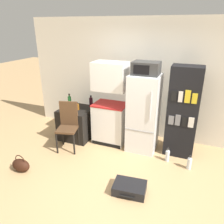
% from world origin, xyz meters
% --- Properties ---
extents(ground_plane, '(24.00, 24.00, 0.00)m').
position_xyz_m(ground_plane, '(0.00, 0.00, 0.00)').
color(ground_plane, tan).
extents(wall_back, '(6.40, 0.10, 2.68)m').
position_xyz_m(wall_back, '(0.20, 2.00, 1.34)').
color(wall_back, silver).
rests_on(wall_back, ground_plane).
extents(side_table, '(0.70, 0.72, 0.72)m').
position_xyz_m(side_table, '(-1.50, 1.24, 0.36)').
color(side_table, black).
rests_on(side_table, ground_plane).
extents(kitchen_hutch, '(0.72, 0.54, 1.80)m').
position_xyz_m(kitchen_hutch, '(-0.70, 1.34, 0.83)').
color(kitchen_hutch, white).
rests_on(kitchen_hutch, ground_plane).
extents(refrigerator, '(0.60, 0.61, 1.61)m').
position_xyz_m(refrigerator, '(0.05, 1.31, 0.81)').
color(refrigerator, white).
rests_on(refrigerator, ground_plane).
extents(microwave, '(0.51, 0.39, 0.25)m').
position_xyz_m(microwave, '(0.05, 1.31, 1.74)').
color(microwave, '#333333').
rests_on(microwave, refrigerator).
extents(bookshelf, '(0.58, 0.40, 1.82)m').
position_xyz_m(bookshelf, '(0.80, 1.40, 0.91)').
color(bookshelf, black).
rests_on(bookshelf, ground_plane).
extents(bottle_wine_dark, '(0.08, 0.08, 0.27)m').
position_xyz_m(bottle_wine_dark, '(-1.25, 1.51, 0.83)').
color(bottle_wine_dark, black).
rests_on(bottle_wine_dark, side_table).
extents(bottle_amber_beer, '(0.07, 0.07, 0.17)m').
position_xyz_m(bottle_amber_beer, '(-1.44, 1.20, 0.79)').
color(bottle_amber_beer, brown).
rests_on(bottle_amber_beer, side_table).
extents(bottle_green_tall, '(0.08, 0.08, 0.32)m').
position_xyz_m(bottle_green_tall, '(-1.70, 1.30, 0.85)').
color(bottle_green_tall, '#1E6028').
rests_on(bottle_green_tall, side_table).
extents(bowl, '(0.14, 0.14, 0.04)m').
position_xyz_m(bowl, '(-1.45, 1.02, 0.73)').
color(bowl, silver).
rests_on(bowl, side_table).
extents(chair, '(0.49, 0.49, 1.02)m').
position_xyz_m(chair, '(-1.42, 0.76, 0.60)').
color(chair, black).
rests_on(chair, ground_plane).
extents(suitcase_large_flat, '(0.55, 0.43, 0.15)m').
position_xyz_m(suitcase_large_flat, '(0.22, -0.09, 0.08)').
color(suitcase_large_flat, black).
rests_on(suitcase_large_flat, ground_plane).
extents(handbag, '(0.36, 0.20, 0.33)m').
position_xyz_m(handbag, '(-1.79, -0.31, 0.12)').
color(handbag, '#33190F').
rests_on(handbag, ground_plane).
extents(water_bottle_front, '(0.08, 0.08, 0.28)m').
position_xyz_m(water_bottle_front, '(0.64, 1.02, 0.12)').
color(water_bottle_front, silver).
rests_on(water_bottle_front, ground_plane).
extents(water_bottle_middle, '(0.08, 0.08, 0.28)m').
position_xyz_m(water_bottle_middle, '(1.06, 0.91, 0.12)').
color(water_bottle_middle, silver).
rests_on(water_bottle_middle, ground_plane).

